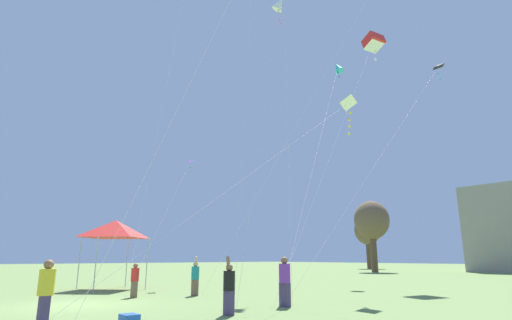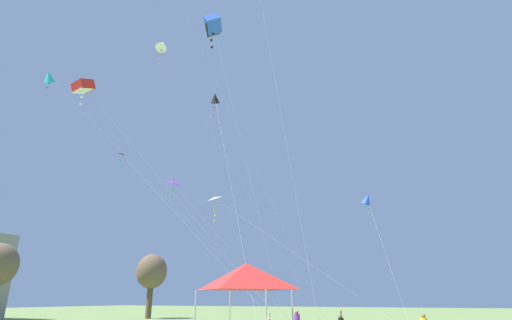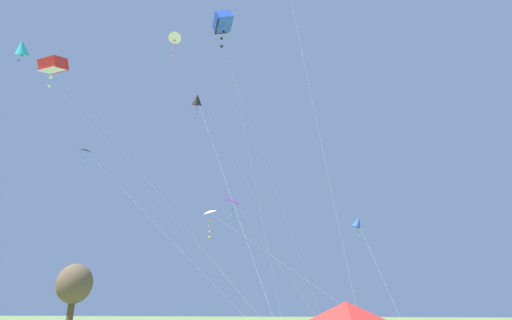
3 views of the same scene
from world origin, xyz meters
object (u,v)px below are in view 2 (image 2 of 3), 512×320
at_px(kite_black_delta_2, 123,155).
at_px(kite_white_delta_8, 216,200).
at_px(kite_black_diamond_6, 215,99).
at_px(kite_white_diamond_4, 162,46).
at_px(kite_blue_box_5, 213,25).
at_px(kite_cyan_diamond_9, 49,77).
at_px(kite_purple_delta_0, 175,185).
at_px(kite_red_box_1, 83,87).
at_px(festival_tent, 246,276).
at_px(kite_blue_diamond_10, 367,200).

relative_size(kite_black_delta_2, kite_white_delta_8, 1.12).
height_order(kite_black_diamond_6, kite_white_delta_8, kite_black_diamond_6).
relative_size(kite_white_diamond_4, kite_blue_box_5, 0.86).
relative_size(kite_blue_box_5, kite_cyan_diamond_9, 1.25).
xyz_separation_m(kite_blue_box_5, kite_cyan_diamond_9, (-4.70, 11.08, -4.62)).
bearing_deg(kite_purple_delta_0, kite_red_box_1, 68.07).
xyz_separation_m(kite_red_box_1, kite_cyan_diamond_9, (-3.48, -0.43, -1.10)).
distance_m(kite_white_diamond_4, kite_white_delta_8, 11.93).
bearing_deg(kite_cyan_diamond_9, kite_black_delta_2, 0.55).
bearing_deg(festival_tent, kite_black_diamond_6, 34.73).
bearing_deg(kite_white_diamond_4, kite_blue_box_5, -39.19).
height_order(kite_purple_delta_0, kite_black_diamond_6, kite_black_diamond_6).
bearing_deg(festival_tent, kite_white_delta_8, 34.84).
distance_m(kite_purple_delta_0, kite_blue_diamond_10, 16.81).
distance_m(kite_blue_box_5, kite_cyan_diamond_9, 12.89).
relative_size(kite_black_diamond_6, kite_white_delta_8, 1.47).
distance_m(kite_white_delta_8, kite_blue_diamond_10, 11.60).
xyz_separation_m(kite_red_box_1, kite_blue_diamond_10, (9.57, -20.85, -9.49)).
xyz_separation_m(kite_red_box_1, kite_black_diamond_6, (8.16, -7.95, 1.22)).
bearing_deg(kite_blue_box_5, kite_red_box_1, 96.05).
relative_size(kite_white_diamond_4, kite_cyan_diamond_9, 1.08).
bearing_deg(kite_red_box_1, kite_black_diamond_6, -44.24).
bearing_deg(kite_purple_delta_0, kite_black_diamond_6, 23.06).
bearing_deg(kite_black_diamond_6, kite_cyan_diamond_9, 147.14).
bearing_deg(kite_cyan_diamond_9, kite_blue_diamond_10, -57.42).
relative_size(kite_red_box_1, kite_cyan_diamond_9, 1.06).
distance_m(festival_tent, kite_blue_diamond_10, 17.39).
relative_size(kite_white_delta_8, kite_blue_diamond_10, 1.41).
distance_m(kite_black_delta_2, kite_cyan_diamond_9, 9.21).
bearing_deg(kite_purple_delta_0, kite_white_delta_8, 18.63).
bearing_deg(kite_white_delta_8, kite_white_diamond_4, 169.16).
bearing_deg(kite_red_box_1, kite_blue_diamond_10, -65.34).
xyz_separation_m(festival_tent, kite_blue_box_5, (7.58, 6.51, 19.36)).
xyz_separation_m(kite_purple_delta_0, kite_red_box_1, (5.55, 13.79, 11.44)).
distance_m(kite_blue_box_5, kite_black_diamond_6, 8.13).
bearing_deg(kite_black_delta_2, kite_cyan_diamond_9, -179.45).
height_order(kite_red_box_1, kite_white_delta_8, kite_red_box_1).
distance_m(kite_black_delta_2, kite_blue_diamond_10, 21.59).
relative_size(kite_purple_delta_0, kite_blue_box_5, 0.34).
bearing_deg(kite_black_delta_2, kite_blue_diamond_10, -77.73).
xyz_separation_m(kite_white_diamond_4, kite_blue_diamond_10, (11.27, -11.73, -9.89)).
relative_size(kite_cyan_diamond_9, kite_blue_diamond_10, 1.83).
height_order(kite_black_delta_2, kite_white_delta_8, kite_black_delta_2).
bearing_deg(festival_tent, kite_black_delta_2, 57.00).
distance_m(kite_red_box_1, kite_blue_box_5, 12.09).
height_order(festival_tent, kite_black_delta_2, kite_black_delta_2).
height_order(kite_red_box_1, kite_blue_diamond_10, kite_red_box_1).
height_order(kite_blue_box_5, kite_blue_diamond_10, kite_blue_box_5).
xyz_separation_m(kite_white_diamond_4, kite_black_diamond_6, (9.86, 1.18, 0.82)).
bearing_deg(kite_blue_box_5, kite_cyan_diamond_9, 112.97).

